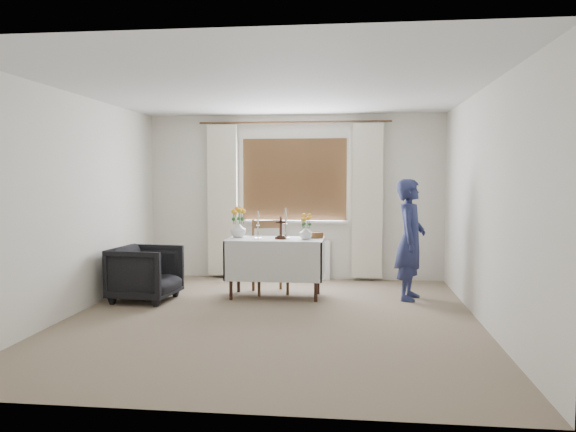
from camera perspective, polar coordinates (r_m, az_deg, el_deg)
The scene contains 12 objects.
ground at distance 6.29m, azimuth -1.70°, elevation -10.36°, with size 5.00×5.00×0.00m, color gray.
altar_table at distance 7.32m, azimuth -1.28°, elevation -5.28°, with size 1.24×0.64×0.76m, color silver.
wooden_chair at distance 7.56m, azimuth -1.83°, elevation -4.16°, with size 0.45×0.45×0.98m, color brown, non-canonical shape.
armchair at distance 7.32m, azimuth -14.27°, elevation -5.66°, with size 0.74×0.76×0.70m, color black.
person at distance 7.28m, azimuth 12.33°, elevation -2.35°, with size 0.56×0.37×1.53m, color navy.
radiator at distance 8.59m, azimuth 0.62°, elevation -4.44°, with size 1.10×0.10×0.60m, color white.
wooden_cross at distance 7.20m, azimuth -0.72°, elevation -1.20°, with size 0.14×0.10×0.29m, color black, non-canonical shape.
candlestick_left at distance 7.24m, azimuth -3.06°, elevation -0.92°, with size 0.10×0.10×0.36m, color silver, non-canonical shape.
candlestick_right at distance 7.26m, azimuth -0.24°, elevation -0.74°, with size 0.11×0.11×0.40m, color silver, non-canonical shape.
flower_vase_left at distance 7.42m, azimuth -5.08°, elevation -1.36°, with size 0.20×0.20×0.21m, color silver.
flower_vase_right at distance 7.17m, azimuth 1.82°, elevation -1.71°, with size 0.16×0.16×0.17m, color silver.
wicker_basket at distance 7.36m, azimuth 2.82°, elevation -1.93°, with size 0.20×0.20×0.08m, color brown.
Camera 1 is at (0.88, -6.03, 1.56)m, focal length 35.00 mm.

